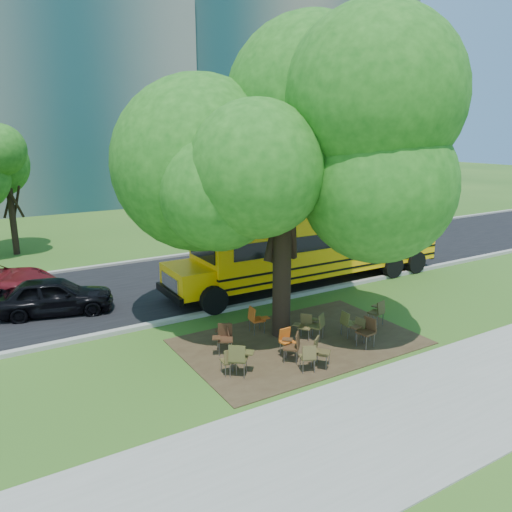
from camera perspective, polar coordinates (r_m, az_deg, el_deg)
ground at (r=15.22m, az=0.81°, el=-9.95°), size 160.00×160.00×0.00m
sidewalk at (r=11.77m, az=14.50°, el=-18.12°), size 60.00×4.00×0.04m
dirt_patch at (r=15.35m, az=5.03°, el=-9.73°), size 7.00×4.50×0.03m
asphalt_road at (r=21.09m, az=-9.33°, el=-3.09°), size 80.00×8.00×0.04m
kerb_near at (r=17.61m, az=-4.40°, el=-6.29°), size 80.00×0.25×0.14m
kerb_far at (r=24.80m, az=-12.91°, el=-0.52°), size 80.00×0.25×0.14m
building_right at (r=59.16m, az=1.09°, el=20.32°), size 30.00×16.00×25.00m
bg_tree_2 at (r=27.94m, az=-26.57°, el=8.61°), size 4.80×4.80×6.62m
bg_tree_3 at (r=30.02m, az=-0.39°, el=11.94°), size 5.60×5.60×7.84m
bg_tree_4 at (r=34.10m, az=12.34°, el=10.74°), size 5.00×5.00×6.85m
main_tree at (r=14.55m, az=3.15°, el=11.47°), size 7.20×7.20×9.15m
school_bus at (r=20.95m, az=7.38°, el=1.71°), size 12.29×2.86×3.00m
chair_0 at (r=13.20m, az=-2.98°, el=-11.62°), size 0.54×0.46×0.78m
chair_1 at (r=13.06m, az=-1.96°, el=-11.41°), size 0.81×0.64×0.94m
chair_2 at (r=13.90m, az=4.28°, el=-10.00°), size 0.59×0.75×0.87m
chair_3 at (r=14.28m, az=3.49°, el=-9.50°), size 0.52×0.48×0.80m
chair_4 at (r=13.41m, az=6.06°, el=-11.19°), size 0.64×0.51×0.80m
chair_5 at (r=13.68m, az=7.32°, el=-10.57°), size 0.57×0.71×0.84m
chair_6 at (r=15.12m, az=12.50°, el=-8.12°), size 0.61×0.61×0.92m
chair_7 at (r=15.45m, az=12.14°, el=-7.92°), size 0.55×0.54×0.80m
chair_8 at (r=14.64m, az=-3.55°, el=-8.87°), size 0.53×0.68×0.80m
chair_9 at (r=14.38m, az=-3.66°, el=-9.09°), size 0.74×0.58×0.89m
chair_10 at (r=15.67m, az=-0.02°, el=-7.05°), size 0.52×0.61×0.88m
chair_11 at (r=15.38m, az=7.11°, el=-7.67°), size 0.57×0.70×0.85m
chair_12 at (r=15.70m, az=10.52°, el=-7.38°), size 0.49×0.57×0.83m
chair_13 at (r=16.77m, az=13.76°, el=-6.04°), size 0.59×0.62×0.87m
chair_14 at (r=15.40m, az=5.58°, el=-7.74°), size 0.67×0.53×0.79m
black_car at (r=18.63m, az=-22.06°, el=-4.25°), size 4.17×2.53×1.33m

